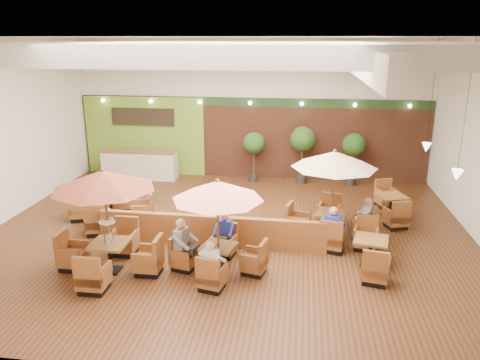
% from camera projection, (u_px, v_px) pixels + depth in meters
% --- Properties ---
extents(room, '(14.04, 14.00, 5.52)m').
position_uv_depth(room, '(241.00, 104.00, 13.72)').
color(room, '#381E0F').
rests_on(room, ground).
extents(service_counter, '(3.00, 0.75, 1.18)m').
position_uv_depth(service_counter, '(140.00, 164.00, 18.88)').
color(service_counter, beige).
rests_on(service_counter, ground).
extents(booth_divider, '(6.29, 0.31, 0.87)m').
position_uv_depth(booth_divider, '(210.00, 231.00, 12.74)').
color(booth_divider, brown).
rests_on(booth_divider, ground).
extents(table_0, '(2.55, 2.55, 2.62)m').
position_uv_depth(table_0, '(105.00, 203.00, 10.96)').
color(table_0, brown).
rests_on(table_0, ground).
extents(table_1, '(2.40, 2.40, 2.37)m').
position_uv_depth(table_1, '(218.00, 209.00, 10.99)').
color(table_1, brown).
rests_on(table_1, ground).
extents(table_2, '(2.62, 2.62, 2.57)m').
position_uv_depth(table_2, '(333.00, 178.00, 12.95)').
color(table_2, brown).
rests_on(table_2, ground).
extents(table_3, '(2.81, 2.81, 1.57)m').
position_uv_depth(table_3, '(111.00, 208.00, 14.44)').
color(table_3, brown).
rests_on(table_3, ground).
extents(table_4, '(0.96, 2.51, 0.90)m').
position_uv_depth(table_4, '(370.00, 252.00, 11.69)').
color(table_4, brown).
rests_on(table_4, ground).
extents(table_5, '(1.05, 2.60, 0.92)m').
position_uv_depth(table_5, '(391.00, 206.00, 14.85)').
color(table_5, brown).
rests_on(table_5, ground).
extents(topiary_0, '(0.85, 0.85, 1.98)m').
position_uv_depth(topiary_0, '(254.00, 145.00, 18.22)').
color(topiary_0, black).
rests_on(topiary_0, ground).
extents(topiary_1, '(0.97, 0.97, 2.25)m').
position_uv_depth(topiary_1, '(303.00, 141.00, 17.93)').
color(topiary_1, black).
rests_on(topiary_1, ground).
extents(topiary_2, '(0.88, 0.88, 2.04)m').
position_uv_depth(topiary_2, '(354.00, 147.00, 17.73)').
color(topiary_2, black).
rests_on(topiary_2, ground).
extents(diner_0, '(0.42, 0.38, 0.76)m').
position_uv_depth(diner_0, '(212.00, 259.00, 10.43)').
color(diner_0, silver).
rests_on(diner_0, ground).
extents(diner_1, '(0.38, 0.32, 0.73)m').
position_uv_depth(diner_1, '(224.00, 230.00, 12.07)').
color(diner_1, '#2534A2').
rests_on(diner_1, ground).
extents(diner_2, '(0.41, 0.46, 0.86)m').
position_uv_depth(diner_2, '(183.00, 240.00, 11.35)').
color(diner_2, gray).
rests_on(diner_2, ground).
extents(diner_3, '(0.44, 0.41, 0.81)m').
position_uv_depth(diner_3, '(333.00, 224.00, 12.35)').
color(diner_3, '#2534A2').
rests_on(diner_3, ground).
extents(diner_4, '(0.37, 0.42, 0.77)m').
position_uv_depth(diner_4, '(365.00, 214.00, 13.12)').
color(diner_4, silver).
rests_on(diner_4, ground).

